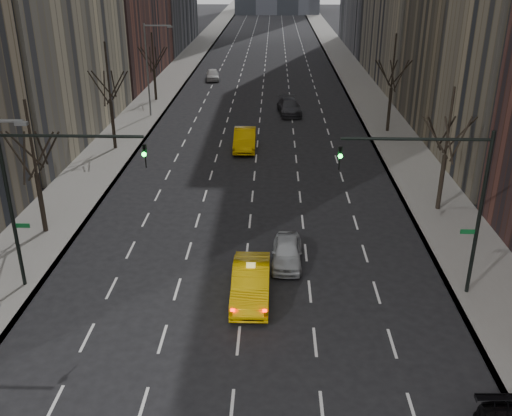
{
  "coord_description": "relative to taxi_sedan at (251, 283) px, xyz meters",
  "views": [
    {
      "loc": [
        1.37,
        -11.87,
        14.91
      ],
      "look_at": [
        0.56,
        14.07,
        3.5
      ],
      "focal_mm": 40.0,
      "sensor_mm": 36.0,
      "label": 1
    }
  ],
  "objects": [
    {
      "name": "taxi_sedan",
      "position": [
        0.0,
        0.0,
        0.0
      ],
      "size": [
        1.76,
        5.02,
        1.65
      ],
      "primitive_type": "imported",
      "rotation": [
        0.0,
        0.0,
        -0.0
      ],
      "color": "#E4B104",
      "rests_on": "ground"
    },
    {
      "name": "sidewalk_left",
      "position": [
        -12.65,
        58.64,
        -0.75
      ],
      "size": [
        4.5,
        320.0,
        0.15
      ],
      "primitive_type": "cube",
      "color": "slate",
      "rests_on": "ground"
    },
    {
      "name": "traffic_mast_right",
      "position": [
        8.71,
        0.63,
        4.66
      ],
      "size": [
        6.69,
        0.39,
        8.0
      ],
      "color": "black",
      "rests_on": "ground"
    },
    {
      "name": "tree_lw_d",
      "position": [
        -12.4,
        40.64,
        2.73
      ],
      "size": [
        3.36,
        3.5,
        7.36
      ],
      "color": "black",
      "rests_on": "ground"
    },
    {
      "name": "far_suv_grey",
      "position": [
        2.59,
        35.1,
        -0.06
      ],
      "size": [
        2.74,
        5.5,
        1.54
      ],
      "primitive_type": "imported",
      "rotation": [
        0.0,
        0.0,
        0.11
      ],
      "color": "#2F2E33",
      "rests_on": "ground"
    },
    {
      "name": "tree_lw_b",
      "position": [
        -12.4,
        6.64,
        2.89
      ],
      "size": [
        3.36,
        3.5,
        7.82
      ],
      "color": "black",
      "rests_on": "ground"
    },
    {
      "name": "far_car_white",
      "position": [
        -7.18,
        52.89,
        -0.12
      ],
      "size": [
        2.14,
        4.33,
        1.42
      ],
      "primitive_type": "imported",
      "rotation": [
        0.0,
        0.0,
        0.11
      ],
      "color": "silver",
      "rests_on": "ground"
    },
    {
      "name": "tree_lw_c",
      "position": [
        -12.4,
        22.64,
        3.21
      ],
      "size": [
        3.36,
        3.5,
        8.74
      ],
      "color": "black",
      "rests_on": "ground"
    },
    {
      "name": "sidewalk_right",
      "position": [
        11.85,
        58.64,
        -0.75
      ],
      "size": [
        4.5,
        320.0,
        0.15
      ],
      "primitive_type": "cube",
      "color": "slate",
      "rests_on": "ground"
    },
    {
      "name": "streetlight_far",
      "position": [
        -11.24,
        33.64,
        4.79
      ],
      "size": [
        2.83,
        0.22,
        9.0
      ],
      "color": "slate",
      "rests_on": "ground"
    },
    {
      "name": "tree_rw_b",
      "position": [
        11.6,
        10.64,
        2.89
      ],
      "size": [
        3.36,
        3.5,
        7.82
      ],
      "color": "black",
      "rests_on": "ground"
    },
    {
      "name": "far_taxi",
      "position": [
        -1.43,
        23.15,
        0.03
      ],
      "size": [
        1.87,
        5.22,
        1.71
      ],
      "primitive_type": "imported",
      "rotation": [
        0.0,
        0.0,
        0.01
      ],
      "color": "#DCA604",
      "rests_on": "ground"
    },
    {
      "name": "silver_sedan_ahead",
      "position": [
        1.78,
        3.42,
        -0.16
      ],
      "size": [
        1.74,
        3.99,
        1.34
      ],
      "primitive_type": "imported",
      "rotation": [
        0.0,
        0.0,
        -0.04
      ],
      "color": "#ACB0B5",
      "rests_on": "ground"
    },
    {
      "name": "tree_rw_c",
      "position": [
        11.6,
        28.64,
        3.21
      ],
      "size": [
        3.36,
        3.5,
        8.74
      ],
      "color": "black",
      "rests_on": "ground"
    },
    {
      "name": "traffic_mast_left",
      "position": [
        -9.51,
        0.63,
        4.66
      ],
      "size": [
        6.69,
        0.39,
        8.0
      ],
      "color": "black",
      "rests_on": "ground"
    }
  ]
}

